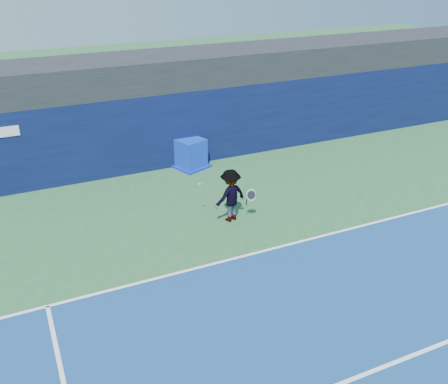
# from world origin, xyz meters

# --- Properties ---
(ground) EXTENTS (80.00, 80.00, 0.00)m
(ground) POSITION_xyz_m (0.00, 0.00, 0.00)
(ground) COLOR #295D32
(ground) RESTS_ON ground
(baseline) EXTENTS (24.00, 0.10, 0.01)m
(baseline) POSITION_xyz_m (0.00, 3.00, 0.01)
(baseline) COLOR white
(baseline) RESTS_ON ground
(stadium_band) EXTENTS (36.00, 3.00, 1.20)m
(stadium_band) POSITION_xyz_m (0.00, 11.50, 3.60)
(stadium_band) COLOR black
(stadium_band) RESTS_ON back_wall_assembly
(back_wall_assembly) EXTENTS (36.00, 1.03, 3.00)m
(back_wall_assembly) POSITION_xyz_m (-0.00, 10.50, 1.50)
(back_wall_assembly) COLOR #0A1239
(back_wall_assembly) RESTS_ON ground
(equipment_cart) EXTENTS (1.57, 1.57, 1.17)m
(equipment_cart) POSITION_xyz_m (1.38, 9.76, 0.53)
(equipment_cart) COLOR #0C2EB2
(equipment_cart) RESTS_ON ground
(tennis_player) EXTENTS (1.38, 0.90, 1.75)m
(tennis_player) POSITION_xyz_m (0.97, 5.12, 0.87)
(tennis_player) COLOR silver
(tennis_player) RESTS_ON ground
(tennis_ball) EXTENTS (0.07, 0.07, 0.07)m
(tennis_ball) POSITION_xyz_m (0.15, 5.68, 1.20)
(tennis_ball) COLOR #CBDF18
(tennis_ball) RESTS_ON ground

